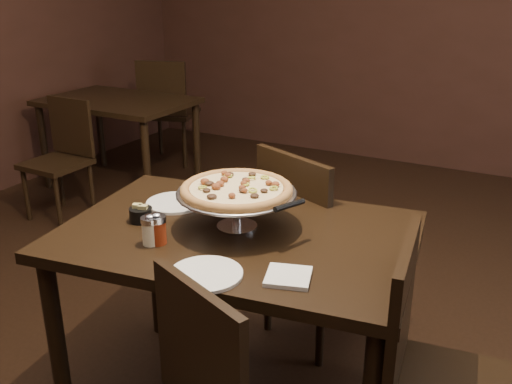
% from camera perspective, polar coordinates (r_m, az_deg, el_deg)
% --- Properties ---
extents(room, '(6.04, 7.04, 2.84)m').
position_cam_1_polar(room, '(1.86, 2.29, 13.48)').
color(room, black).
rests_on(room, ground).
extents(dining_table, '(1.35, 1.00, 0.78)m').
position_cam_1_polar(dining_table, '(2.10, -1.86, -6.44)').
color(dining_table, black).
rests_on(dining_table, ground).
extents(background_table, '(1.15, 0.77, 0.72)m').
position_cam_1_polar(background_table, '(4.70, -13.64, 7.87)').
color(background_table, black).
rests_on(background_table, ground).
extents(pizza_stand, '(0.43, 0.43, 0.18)m').
position_cam_1_polar(pizza_stand, '(2.02, -1.97, 0.21)').
color(pizza_stand, silver).
rests_on(pizza_stand, dining_table).
extents(parmesan_shaker, '(0.06, 0.06, 0.11)m').
position_cam_1_polar(parmesan_shaker, '(1.96, -10.48, -3.75)').
color(parmesan_shaker, '#FBF1C3').
rests_on(parmesan_shaker, dining_table).
extents(pepper_flake_shaker, '(0.07, 0.07, 0.11)m').
position_cam_1_polar(pepper_flake_shaker, '(1.96, -9.86, -3.66)').
color(pepper_flake_shaker, maroon).
rests_on(pepper_flake_shaker, dining_table).
extents(packet_caddy, '(0.09, 0.09, 0.07)m').
position_cam_1_polar(packet_caddy, '(2.16, -11.44, -2.19)').
color(packet_caddy, black).
rests_on(packet_caddy, dining_table).
extents(napkin_stack, '(0.17, 0.17, 0.01)m').
position_cam_1_polar(napkin_stack, '(1.74, 3.25, -8.44)').
color(napkin_stack, white).
rests_on(napkin_stack, dining_table).
extents(plate_left, '(0.23, 0.23, 0.01)m').
position_cam_1_polar(plate_left, '(2.30, -8.10, -1.08)').
color(plate_left, white).
rests_on(plate_left, dining_table).
extents(plate_near, '(0.23, 0.23, 0.01)m').
position_cam_1_polar(plate_near, '(1.76, -5.05, -8.18)').
color(plate_near, white).
rests_on(plate_near, dining_table).
extents(serving_spatula, '(0.15, 0.15, 0.02)m').
position_cam_1_polar(serving_spatula, '(1.89, 3.35, -1.41)').
color(serving_spatula, silver).
rests_on(serving_spatula, pizza_stand).
extents(chair_far, '(0.58, 0.58, 0.94)m').
position_cam_1_polar(chair_far, '(2.59, 5.56, -4.91)').
color(chair_far, black).
rests_on(chair_far, ground).
extents(chair_side, '(0.48, 0.48, 0.93)m').
position_cam_1_polar(chair_side, '(1.90, 17.59, -17.05)').
color(chair_side, black).
rests_on(chair_side, ground).
extents(bg_chair_far, '(0.55, 0.55, 0.95)m').
position_cam_1_polar(bg_chair_far, '(5.23, -8.86, 8.30)').
color(bg_chair_far, black).
rests_on(bg_chair_far, ground).
extents(bg_chair_near, '(0.40, 0.40, 0.83)m').
position_cam_1_polar(bg_chair_near, '(4.26, -18.83, 3.65)').
color(bg_chair_near, black).
rests_on(bg_chair_near, ground).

